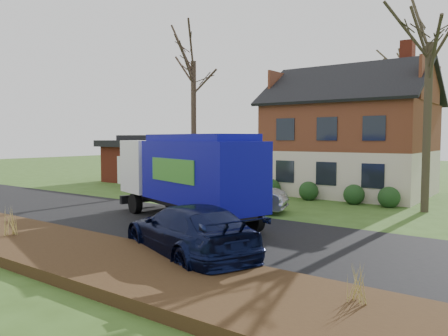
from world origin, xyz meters
The scene contains 13 objects.
ground centered at (0.00, 0.00, 0.00)m, with size 120.00×120.00×0.00m, color #34511B.
road centered at (0.00, 0.00, 0.01)m, with size 80.00×7.00×0.02m, color black.
mulch_verge centered at (0.00, -5.30, 0.15)m, with size 80.00×3.50×0.30m, color black.
main_house centered at (1.49, 13.91, 4.03)m, with size 12.95×8.95×9.26m.
ranch_house centered at (-12.00, 13.00, 1.81)m, with size 9.80×8.20×3.70m.
garbage_truck centered at (-0.11, 0.83, 2.10)m, with size 8.80×4.80×3.65m.
silver_sedan centered at (-0.09, 4.16, 0.83)m, with size 1.76×5.05×1.67m, color #9B9DA2.
navy_wagon centered at (3.49, -3.27, 0.79)m, with size 2.22×5.46×1.58m, color black.
tree_front_west centered at (-7.21, 9.67, 9.82)m, with size 4.01×4.01×11.92m.
tree_front_east centered at (7.35, 9.28, 9.16)m, with size 4.06×4.06×11.27m.
tree_back centered at (3.28, 22.18, 10.16)m, with size 3.85×3.85×12.19m.
grass_clump_mid centered at (-2.28, -5.54, 0.77)m, with size 0.33×0.27×0.93m.
grass_clump_east centered at (8.96, -4.54, 0.69)m, with size 0.31×0.26×0.78m.
Camera 1 is at (11.77, -12.81, 3.51)m, focal length 35.00 mm.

